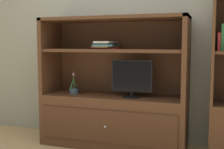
% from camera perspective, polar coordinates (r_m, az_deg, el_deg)
% --- Properties ---
extents(painted_rear_wall, '(6.00, 0.10, 2.80)m').
position_cam_1_polar(painted_rear_wall, '(3.78, 1.99, 8.84)').
color(painted_rear_wall, gray).
rests_on(painted_rear_wall, ground_plane).
extents(media_console, '(1.70, 0.56, 1.51)m').
position_cam_1_polar(media_console, '(3.52, 0.30, -6.05)').
color(media_console, '#4C2D1C').
rests_on(media_console, ground_plane).
extents(tv_monitor, '(0.47, 0.23, 0.42)m').
position_cam_1_polar(tv_monitor, '(3.36, 3.81, -0.75)').
color(tv_monitor, black).
rests_on(tv_monitor, media_console).
extents(potted_plant, '(0.11, 0.11, 0.27)m').
position_cam_1_polar(potted_plant, '(3.62, -7.31, -3.02)').
color(potted_plant, '#384C56').
rests_on(potted_plant, media_console).
extents(magazine_stack, '(0.27, 0.36, 0.09)m').
position_cam_1_polar(magazine_stack, '(3.48, -1.22, 5.66)').
color(magazine_stack, red).
rests_on(magazine_stack, media_console).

